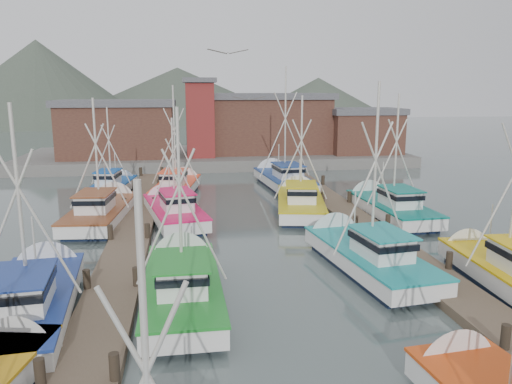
{
  "coord_description": "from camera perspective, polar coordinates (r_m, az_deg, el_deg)",
  "views": [
    {
      "loc": [
        -3.9,
        -22.2,
        8.42
      ],
      "look_at": [
        0.23,
        6.02,
        2.6
      ],
      "focal_mm": 35.0,
      "sensor_mm": 36.0,
      "label": 1
    }
  ],
  "objects": [
    {
      "name": "gull_far",
      "position": [
        23.72,
        -0.82,
        10.59
      ],
      "size": [
        1.54,
        0.6,
        0.24
      ],
      "rotation": [
        0.0,
        0.0,
        0.0
      ],
      "color": "gray",
      "rests_on": "ground"
    },
    {
      "name": "boat_12",
      "position": [
        41.37,
        -8.95,
        0.62
      ],
      "size": [
        4.24,
        9.3,
        9.58
      ],
      "rotation": [
        0.0,
        0.0,
        -0.18
      ],
      "color": "#0F1A33",
      "rests_on": "ground"
    },
    {
      "name": "distant_hills",
      "position": [
        145.3,
        -11.93,
        7.97
      ],
      "size": [
        175.0,
        140.0,
        42.0
      ],
      "color": "#4A5446",
      "rests_on": "ground"
    },
    {
      "name": "gull_near",
      "position": [
        19.45,
        -3.22,
        15.66
      ],
      "size": [
        1.54,
        0.61,
        0.24
      ],
      "rotation": [
        0.0,
        0.0,
        0.05
      ],
      "color": "gray",
      "rests_on": "ground"
    },
    {
      "name": "dock_left",
      "position": [
        27.67,
        -14.45,
        -6.1
      ],
      "size": [
        2.3,
        46.0,
        1.5
      ],
      "color": "brown",
      "rests_on": "ground"
    },
    {
      "name": "boat_9",
      "position": [
        35.52,
        5.04,
        -1.09
      ],
      "size": [
        4.74,
        10.09,
        8.98
      ],
      "rotation": [
        0.0,
        0.0,
        -0.19
      ],
      "color": "#0F1A33",
      "rests_on": "ground"
    },
    {
      "name": "boat_5",
      "position": [
        24.76,
        12.16,
        -6.95
      ],
      "size": [
        4.16,
        9.86,
        9.67
      ],
      "rotation": [
        0.0,
        0.0,
        0.13
      ],
      "color": "#0F1A33",
      "rests_on": "ground"
    },
    {
      "name": "shed_left",
      "position": [
        57.78,
        -15.49,
        7.07
      ],
      "size": [
        12.72,
        8.48,
        6.2
      ],
      "color": "brown",
      "rests_on": "quay"
    },
    {
      "name": "quay",
      "position": [
        59.84,
        -4.53,
        3.99
      ],
      "size": [
        44.0,
        16.0,
        1.2
      ],
      "primitive_type": "cube",
      "color": "slate",
      "rests_on": "ground"
    },
    {
      "name": "boat_8",
      "position": [
        33.33,
        -9.49,
        -2.06
      ],
      "size": [
        4.54,
        9.54,
        7.54
      ],
      "rotation": [
        0.0,
        0.0,
        0.2
      ],
      "color": "#0F1A33",
      "rests_on": "ground"
    },
    {
      "name": "shed_right",
      "position": [
        60.14,
        12.12,
        6.91
      ],
      "size": [
        8.48,
        6.36,
        5.2
      ],
      "color": "brown",
      "rests_on": "quay"
    },
    {
      "name": "boat_14",
      "position": [
        42.37,
        -15.97,
        0.56
      ],
      "size": [
        3.45,
        8.27,
        7.76
      ],
      "rotation": [
        0.0,
        0.0,
        -0.13
      ],
      "color": "#0F1A33",
      "rests_on": "ground"
    },
    {
      "name": "boat_7",
      "position": [
        24.87,
        25.92,
        -7.79
      ],
      "size": [
        3.78,
        8.2,
        9.56
      ],
      "rotation": [
        0.0,
        0.0,
        -0.05
      ],
      "color": "#0F1A33",
      "rests_on": "ground"
    },
    {
      "name": "shed_center",
      "position": [
        60.14,
        1.17,
        7.98
      ],
      "size": [
        14.84,
        9.54,
        6.9
      ],
      "color": "brown",
      "rests_on": "quay"
    },
    {
      "name": "boat_13",
      "position": [
        44.53,
        3.0,
        1.53
      ],
      "size": [
        4.55,
        10.58,
        11.38
      ],
      "rotation": [
        0.0,
        0.0,
        0.09
      ],
      "color": "#0F1A33",
      "rests_on": "ground"
    },
    {
      "name": "boat_4",
      "position": [
        20.93,
        -8.42,
        -10.3
      ],
      "size": [
        3.54,
        9.44,
        8.66
      ],
      "rotation": [
        0.0,
        0.0,
        0.01
      ],
      "color": "#0F1A33",
      "rests_on": "ground"
    },
    {
      "name": "boat_10",
      "position": [
        34.21,
        -17.09,
        -2.06
      ],
      "size": [
        3.89,
        9.97,
        8.86
      ],
      "rotation": [
        0.0,
        0.0,
        -0.09
      ],
      "color": "#0F1A33",
      "rests_on": "ground"
    },
    {
      "name": "ground",
      "position": [
        24.06,
        1.55,
        -8.95
      ],
      "size": [
        260.0,
        260.0,
        0.0
      ],
      "primitive_type": "plane",
      "color": "#485654",
      "rests_on": "ground"
    },
    {
      "name": "boat_6",
      "position": [
        21.07,
        -24.1,
        -11.08
      ],
      "size": [
        3.78,
        9.73,
        8.87
      ],
      "rotation": [
        0.0,
        0.0,
        0.09
      ],
      "color": "#0F1A33",
      "rests_on": "ground"
    },
    {
      "name": "dock_right",
      "position": [
        29.58,
        13.71,
        -4.92
      ],
      "size": [
        2.3,
        46.0,
        1.5
      ],
      "color": "brown",
      "rests_on": "ground"
    },
    {
      "name": "boat_11",
      "position": [
        35.03,
        14.84,
        -1.62
      ],
      "size": [
        3.74,
        9.56,
        9.09
      ],
      "rotation": [
        0.0,
        0.0,
        0.04
      ],
      "color": "#0F1A33",
      "rests_on": "ground"
    },
    {
      "name": "lookout_tower",
      "position": [
        55.31,
        -6.42,
        8.49
      ],
      "size": [
        3.6,
        3.6,
        8.5
      ],
      "color": "maroon",
      "rests_on": "quay"
    }
  ]
}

